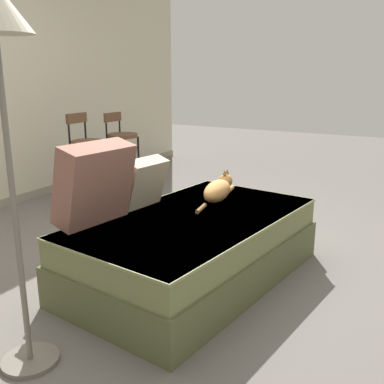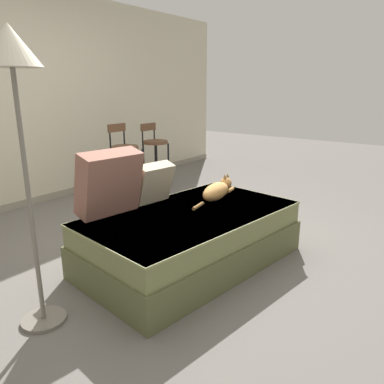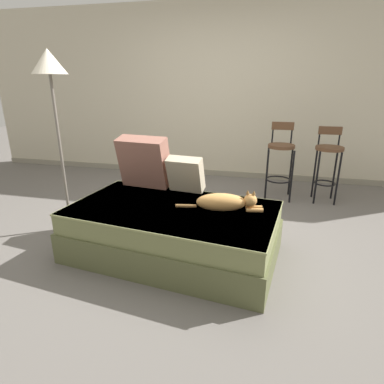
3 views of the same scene
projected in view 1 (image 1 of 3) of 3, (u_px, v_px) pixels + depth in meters
ground_plane at (147, 266)px, 3.34m from camera, size 16.00×16.00×0.00m
couch at (194, 247)px, 3.09m from camera, size 1.92×1.27×0.46m
throw_pillow_corner at (94, 183)px, 2.82m from camera, size 0.53×0.35×0.53m
throw_pillow_middle at (143, 182)px, 3.19m from camera, size 0.37×0.27×0.36m
cat at (218, 190)px, 3.41m from camera, size 0.75×0.24×0.19m
bar_stool_near_window at (87, 155)px, 4.62m from camera, size 0.34×0.34×0.99m
bar_stool_by_doorway at (122, 145)px, 5.11m from camera, size 0.34×0.34×0.95m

